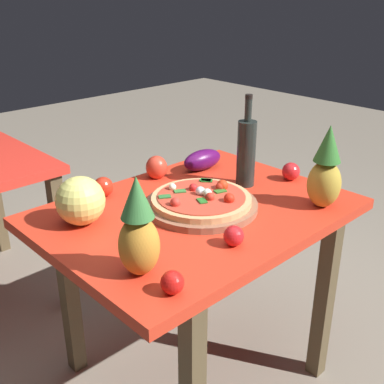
{
  "coord_description": "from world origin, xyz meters",
  "views": [
    {
      "loc": [
        -1.11,
        -1.15,
        1.53
      ],
      "look_at": [
        0.01,
        0.04,
        0.82
      ],
      "focal_mm": 44.76,
      "sensor_mm": 36.0,
      "label": 1
    }
  ],
  "objects_px": {
    "pineapple_right": "(138,231)",
    "tomato_by_bottle": "(172,283)",
    "pizza": "(202,198)",
    "tomato_near_board": "(234,236)",
    "tomato_beside_pepper": "(291,171)",
    "eggplant": "(202,160)",
    "pizza_board": "(201,205)",
    "wine_bottle": "(246,152)",
    "pineapple_left": "(326,171)",
    "melon": "(80,201)",
    "display_table": "(196,233)",
    "bell_pepper": "(157,167)",
    "tomato_at_corner": "(103,187)"
  },
  "relations": [
    {
      "from": "pineapple_right",
      "to": "melon",
      "type": "distance_m",
      "value": 0.39
    },
    {
      "from": "display_table",
      "to": "eggplant",
      "type": "bearing_deg",
      "value": 42.32
    },
    {
      "from": "display_table",
      "to": "pineapple_left",
      "type": "relative_size",
      "value": 3.56
    },
    {
      "from": "pizza_board",
      "to": "melon",
      "type": "bearing_deg",
      "value": 152.64
    },
    {
      "from": "pizza",
      "to": "pineapple_left",
      "type": "xyz_separation_m",
      "value": [
        0.34,
        -0.29,
        0.1
      ]
    },
    {
      "from": "eggplant",
      "to": "tomato_near_board",
      "type": "height_order",
      "value": "eggplant"
    },
    {
      "from": "melon",
      "to": "eggplant",
      "type": "distance_m",
      "value": 0.68
    },
    {
      "from": "pizza_board",
      "to": "pizza",
      "type": "xyz_separation_m",
      "value": [
        0.0,
        -0.0,
        0.03
      ]
    },
    {
      "from": "bell_pepper",
      "to": "eggplant",
      "type": "relative_size",
      "value": 0.51
    },
    {
      "from": "wine_bottle",
      "to": "display_table",
      "type": "bearing_deg",
      "value": -175.13
    },
    {
      "from": "pizza",
      "to": "melon",
      "type": "height_order",
      "value": "melon"
    },
    {
      "from": "pizza",
      "to": "melon",
      "type": "distance_m",
      "value": 0.44
    },
    {
      "from": "pizza_board",
      "to": "pineapple_right",
      "type": "height_order",
      "value": "pineapple_right"
    },
    {
      "from": "pizza",
      "to": "pineapple_right",
      "type": "relative_size",
      "value": 1.23
    },
    {
      "from": "melon",
      "to": "tomato_beside_pepper",
      "type": "xyz_separation_m",
      "value": [
        0.86,
        -0.26,
        -0.05
      ]
    },
    {
      "from": "display_table",
      "to": "pineapple_left",
      "type": "xyz_separation_m",
      "value": [
        0.35,
        -0.31,
        0.25
      ]
    },
    {
      "from": "melon",
      "to": "tomato_near_board",
      "type": "bearing_deg",
      "value": -60.1
    },
    {
      "from": "pineapple_left",
      "to": "tomato_near_board",
      "type": "distance_m",
      "value": 0.47
    },
    {
      "from": "display_table",
      "to": "tomato_near_board",
      "type": "distance_m",
      "value": 0.33
    },
    {
      "from": "melon",
      "to": "display_table",
      "type": "bearing_deg",
      "value": -26.35
    },
    {
      "from": "bell_pepper",
      "to": "tomato_at_corner",
      "type": "relative_size",
      "value": 1.29
    },
    {
      "from": "tomato_at_corner",
      "to": "pineapple_right",
      "type": "bearing_deg",
      "value": -113.46
    },
    {
      "from": "pineapple_right",
      "to": "tomato_by_bottle",
      "type": "bearing_deg",
      "value": -88.78
    },
    {
      "from": "melon",
      "to": "tomato_by_bottle",
      "type": "xyz_separation_m",
      "value": [
        -0.04,
        -0.52,
        -0.05
      ]
    },
    {
      "from": "display_table",
      "to": "tomato_beside_pepper",
      "type": "xyz_separation_m",
      "value": [
        0.49,
        -0.07,
        0.14
      ]
    },
    {
      "from": "eggplant",
      "to": "pizza_board",
      "type": "bearing_deg",
      "value": -135.07
    },
    {
      "from": "pizza",
      "to": "wine_bottle",
      "type": "distance_m",
      "value": 0.31
    },
    {
      "from": "pineapple_left",
      "to": "tomato_by_bottle",
      "type": "height_order",
      "value": "pineapple_left"
    },
    {
      "from": "pineapple_left",
      "to": "tomato_at_corner",
      "type": "relative_size",
      "value": 3.99
    },
    {
      "from": "pineapple_left",
      "to": "melon",
      "type": "relative_size",
      "value": 1.84
    },
    {
      "from": "tomato_at_corner",
      "to": "tomato_near_board",
      "type": "distance_m",
      "value": 0.61
    },
    {
      "from": "display_table",
      "to": "tomato_beside_pepper",
      "type": "height_order",
      "value": "tomato_beside_pepper"
    },
    {
      "from": "pizza",
      "to": "tomato_near_board",
      "type": "bearing_deg",
      "value": -114.35
    },
    {
      "from": "pineapple_right",
      "to": "tomato_beside_pepper",
      "type": "relative_size",
      "value": 3.97
    },
    {
      "from": "display_table",
      "to": "pizza_board",
      "type": "distance_m",
      "value": 0.12
    },
    {
      "from": "tomato_beside_pepper",
      "to": "tomato_by_bottle",
      "type": "relative_size",
      "value": 1.16
    },
    {
      "from": "tomato_at_corner",
      "to": "tomato_near_board",
      "type": "height_order",
      "value": "tomato_at_corner"
    },
    {
      "from": "tomato_beside_pepper",
      "to": "tomato_by_bottle",
      "type": "xyz_separation_m",
      "value": [
        -0.9,
        -0.27,
        -0.01
      ]
    },
    {
      "from": "eggplant",
      "to": "tomato_at_corner",
      "type": "relative_size",
      "value": 2.55
    },
    {
      "from": "tomato_beside_pepper",
      "to": "tomato_near_board",
      "type": "height_order",
      "value": "tomato_beside_pepper"
    },
    {
      "from": "eggplant",
      "to": "tomato_near_board",
      "type": "relative_size",
      "value": 3.01
    },
    {
      "from": "eggplant",
      "to": "tomato_by_bottle",
      "type": "xyz_separation_m",
      "value": [
        -0.72,
        -0.61,
        -0.01
      ]
    },
    {
      "from": "pizza_board",
      "to": "bell_pepper",
      "type": "bearing_deg",
      "value": 77.61
    },
    {
      "from": "eggplant",
      "to": "pineapple_left",
      "type": "bearing_deg",
      "value": -84.8
    },
    {
      "from": "pizza_board",
      "to": "eggplant",
      "type": "xyz_separation_m",
      "value": [
        0.29,
        0.29,
        0.03
      ]
    },
    {
      "from": "pizza",
      "to": "tomato_near_board",
      "type": "height_order",
      "value": "pizza"
    },
    {
      "from": "pizza",
      "to": "tomato_at_corner",
      "type": "relative_size",
      "value": 4.71
    },
    {
      "from": "pizza_board",
      "to": "tomato_by_bottle",
      "type": "distance_m",
      "value": 0.54
    },
    {
      "from": "pizza_board",
      "to": "wine_bottle",
      "type": "distance_m",
      "value": 0.32
    },
    {
      "from": "pizza",
      "to": "tomato_by_bottle",
      "type": "bearing_deg",
      "value": -142.91
    }
  ]
}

